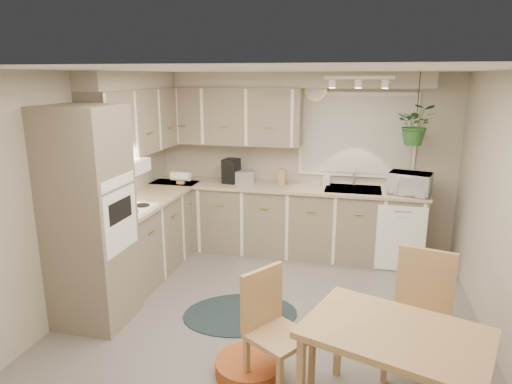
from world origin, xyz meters
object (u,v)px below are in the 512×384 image
pet_bed (250,367)px  microwave (410,181)px  dining_table (392,379)px  braided_rug (240,314)px  chair_back (419,319)px  chair_left (280,333)px

pet_bed → microwave: bearing=61.9°
dining_table → microwave: microwave is taller
braided_rug → pet_bed: pet_bed is taller
dining_table → chair_back: size_ratio=1.15×
chair_left → chair_back: 1.10m
microwave → pet_bed: bearing=-103.1°
dining_table → pet_bed: size_ratio=2.10×
microwave → dining_table: bearing=-81.0°
chair_left → chair_back: bearing=144.4°
chair_left → pet_bed: chair_left is taller
chair_back → microwave: size_ratio=2.08×
braided_rug → microwave: (1.70, 1.67, 1.10)m
pet_bed → microwave: (1.38, 2.58, 1.04)m
pet_bed → microwave: 3.10m
chair_left → braided_rug: chair_left is taller
chair_left → braided_rug: bearing=-115.7°
chair_left → chair_back: (1.03, 0.39, 0.04)m
dining_table → chair_left: (-0.81, 0.23, 0.10)m
chair_left → pet_bed: 0.48m
chair_left → dining_table: bearing=108.5°
chair_back → pet_bed: chair_back is taller
braided_rug → chair_left: bearing=-59.7°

